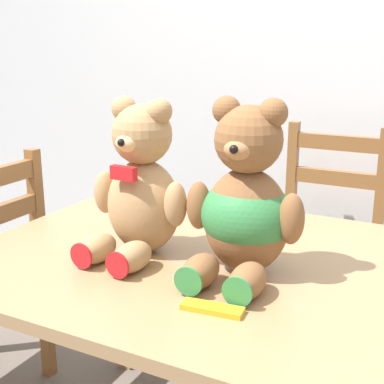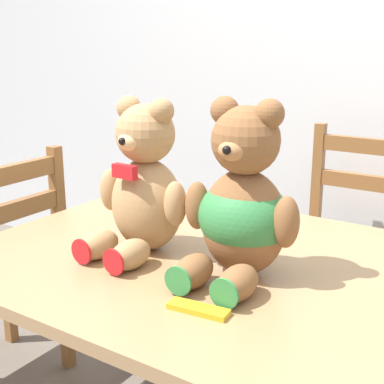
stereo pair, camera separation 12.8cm
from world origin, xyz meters
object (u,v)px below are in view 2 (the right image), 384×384
teddy_bear_right (242,207)px  chocolate_bar (198,309)px  wooden_chair_behind (346,253)px  teddy_bear_left (143,187)px

teddy_bear_right → chocolate_bar: size_ratio=3.21×
wooden_chair_behind → teddy_bear_right: size_ratio=2.28×
wooden_chair_behind → teddy_bear_right: 1.01m
teddy_bear_right → chocolate_bar: bearing=94.3°
teddy_bear_left → chocolate_bar: bearing=148.6°
teddy_bear_right → chocolate_bar: teddy_bear_right is taller
wooden_chair_behind → teddy_bear_left: bearing=74.4°
wooden_chair_behind → chocolate_bar: 1.16m
teddy_bear_left → chocolate_bar: (0.30, -0.21, -0.16)m
teddy_bear_left → teddy_bear_right: size_ratio=0.97×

